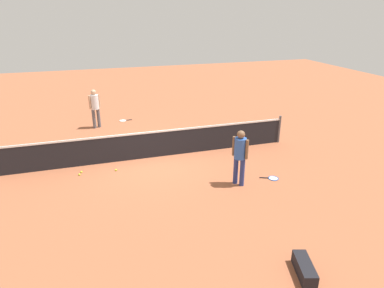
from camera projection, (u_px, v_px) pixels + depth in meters
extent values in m
plane|color=#9E5638|center=(153.00, 157.00, 11.95)|extent=(40.00, 40.00, 0.00)
cylinder|color=#4C4C51|center=(279.00, 129.00, 13.12)|extent=(0.09, 0.09, 1.07)
cube|color=black|center=(152.00, 145.00, 11.78)|extent=(10.00, 0.02, 0.91)
cube|color=white|center=(152.00, 132.00, 11.60)|extent=(10.00, 0.04, 0.06)
cylinder|color=navy|center=(236.00, 170.00, 10.03)|extent=(0.19, 0.19, 0.85)
cylinder|color=navy|center=(242.00, 172.00, 9.90)|extent=(0.19, 0.19, 0.85)
cylinder|color=#2D59B2|center=(240.00, 148.00, 9.69)|extent=(0.47, 0.47, 0.62)
cylinder|color=brown|center=(234.00, 146.00, 9.81)|extent=(0.13, 0.13, 0.58)
cylinder|color=brown|center=(247.00, 150.00, 9.56)|extent=(0.13, 0.13, 0.58)
sphere|color=brown|center=(241.00, 134.00, 9.53)|extent=(0.32, 0.32, 0.23)
cylinder|color=#595960|center=(94.00, 119.00, 14.71)|extent=(0.18, 0.18, 0.85)
cylinder|color=#595960|center=(99.00, 118.00, 14.84)|extent=(0.18, 0.18, 0.85)
cylinder|color=white|center=(95.00, 102.00, 14.50)|extent=(0.44, 0.44, 0.62)
cylinder|color=tan|center=(90.00, 102.00, 14.37)|extent=(0.12, 0.12, 0.58)
cylinder|color=tan|center=(99.00, 101.00, 14.62)|extent=(0.12, 0.12, 0.58)
sphere|color=tan|center=(93.00, 92.00, 14.34)|extent=(0.30, 0.30, 0.23)
torus|color=blue|center=(273.00, 178.00, 10.44)|extent=(0.41, 0.41, 0.02)
cylinder|color=silver|center=(273.00, 178.00, 10.44)|extent=(0.35, 0.35, 0.00)
cylinder|color=black|center=(264.00, 178.00, 10.47)|extent=(0.27, 0.14, 0.03)
torus|color=white|center=(123.00, 121.00, 15.81)|extent=(0.33, 0.33, 0.02)
cylinder|color=silver|center=(123.00, 121.00, 15.81)|extent=(0.28, 0.28, 0.00)
cylinder|color=black|center=(129.00, 120.00, 15.90)|extent=(0.28, 0.05, 0.03)
sphere|color=#C6E033|center=(81.00, 172.00, 10.80)|extent=(0.07, 0.07, 0.07)
sphere|color=#C6E033|center=(79.00, 174.00, 10.64)|extent=(0.07, 0.07, 0.07)
sphere|color=#C6E033|center=(116.00, 170.00, 10.94)|extent=(0.07, 0.07, 0.07)
cube|color=black|center=(304.00, 269.00, 6.63)|extent=(0.50, 0.85, 0.28)
cylinder|color=black|center=(299.00, 257.00, 6.96)|extent=(0.28, 0.17, 0.27)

